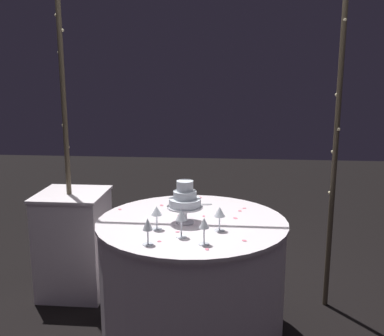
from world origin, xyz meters
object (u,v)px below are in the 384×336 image
object	(u,v)px
main_table	(192,276)
tiered_cake	(185,199)
decorative_arch	(197,88)
wine_glass_3	(148,226)
wine_glass_2	(220,213)
wine_glass_0	(204,225)
side_table	(74,243)
wine_glass_4	(157,212)
wine_glass_1	(181,216)
cake_knife	(189,205)

from	to	relation	value
main_table	tiered_cake	bearing A→B (deg)	-130.50
decorative_arch	wine_glass_3	size ratio (longest dim) A/B	16.52
wine_glass_2	wine_glass_0	bearing A→B (deg)	-109.20
side_table	wine_glass_4	world-z (taller)	wine_glass_4
main_table	wine_glass_4	bearing A→B (deg)	-137.72
wine_glass_0	main_table	bearing A→B (deg)	104.49
decorative_arch	wine_glass_1	world-z (taller)	decorative_arch
main_table	wine_glass_4	size ratio (longest dim) A/B	8.39
wine_glass_1	main_table	bearing A→B (deg)	83.24
wine_glass_4	decorative_arch	bearing A→B (deg)	71.94
cake_knife	tiered_cake	bearing A→B (deg)	-87.97
cake_knife	side_table	bearing A→B (deg)	172.46
side_table	wine_glass_0	world-z (taller)	wine_glass_0
wine_glass_0	wine_glass_3	world-z (taller)	wine_glass_0
cake_knife	wine_glass_1	bearing A→B (deg)	-88.33
decorative_arch	main_table	bearing A→B (deg)	-89.98
tiered_cake	wine_glass_3	bearing A→B (deg)	-113.61
wine_glass_0	wine_glass_1	world-z (taller)	wine_glass_1
wine_glass_3	cake_knife	world-z (taller)	wine_glass_3
wine_glass_0	wine_glass_4	world-z (taller)	wine_glass_0
main_table	wine_glass_0	world-z (taller)	wine_glass_0
tiered_cake	wine_glass_0	distance (m)	0.37
wine_glass_2	wine_glass_3	bearing A→B (deg)	-146.30
tiered_cake	wine_glass_3	world-z (taller)	tiered_cake
decorative_arch	wine_glass_0	xyz separation A→B (m)	(0.10, -0.80, -0.69)
wine_glass_4	cake_knife	size ratio (longest dim) A/B	0.48
wine_glass_0	wine_glass_4	size ratio (longest dim) A/B	1.05
tiered_cake	wine_glass_4	size ratio (longest dim) A/B	1.88
decorative_arch	side_table	bearing A→B (deg)	177.91
main_table	cake_knife	distance (m)	0.51
wine_glass_0	tiered_cake	bearing A→B (deg)	112.21
wine_glass_3	wine_glass_4	bearing A→B (deg)	88.05
wine_glass_0	cake_knife	world-z (taller)	wine_glass_0
decorative_arch	wine_glass_1	bearing A→B (deg)	-92.78
cake_knife	wine_glass_4	bearing A→B (deg)	-105.45
cake_knife	decorative_arch	bearing A→B (deg)	57.85
wine_glass_0	wine_glass_3	size ratio (longest dim) A/B	1.01
side_table	tiered_cake	xyz separation A→B (m)	(0.90, -0.49, 0.51)
wine_glass_2	wine_glass_4	world-z (taller)	wine_glass_2
wine_glass_0	cake_knife	distance (m)	0.74
main_table	wine_glass_2	bearing A→B (deg)	-42.99
main_table	cake_knife	xyz separation A→B (m)	(-0.05, 0.33, 0.38)
wine_glass_2	main_table	bearing A→B (deg)	137.01
wine_glass_0	wine_glass_4	distance (m)	0.36
wine_glass_2	wine_glass_4	size ratio (longest dim) A/B	1.02
decorative_arch	wine_glass_4	world-z (taller)	decorative_arch
side_table	cake_knife	bearing A→B (deg)	-7.54
wine_glass_1	wine_glass_4	size ratio (longest dim) A/B	1.15
main_table	cake_knife	world-z (taller)	cake_knife
decorative_arch	cake_knife	world-z (taller)	decorative_arch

